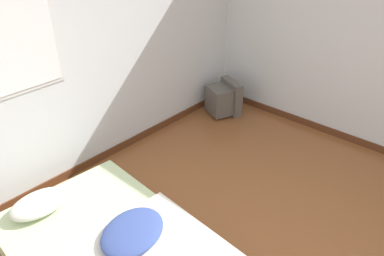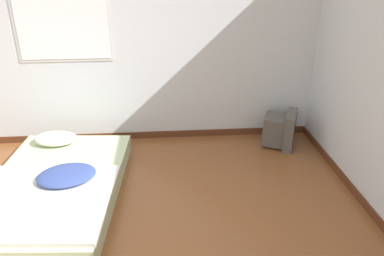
# 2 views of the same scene
# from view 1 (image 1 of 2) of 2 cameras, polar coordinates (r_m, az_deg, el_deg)

# --- Properties ---
(wall_back) EXTENTS (7.76, 0.08, 2.60)m
(wall_back) POSITION_cam_1_polar(r_m,az_deg,el_deg) (3.79, -20.69, 9.38)
(wall_back) COLOR silver
(wall_back) RESTS_ON ground_plane
(mattress_bed) EXTENTS (1.45, 2.15, 0.35)m
(mattress_bed) POSITION_cam_1_polar(r_m,az_deg,el_deg) (3.24, -11.63, -18.36)
(mattress_bed) COLOR beige
(mattress_bed) RESTS_ON ground_plane
(crt_tv) EXTENTS (0.51, 0.52, 0.47)m
(crt_tv) POSITION_cam_1_polar(r_m,az_deg,el_deg) (5.28, 4.89, 4.48)
(crt_tv) COLOR #56514C
(crt_tv) RESTS_ON ground_plane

